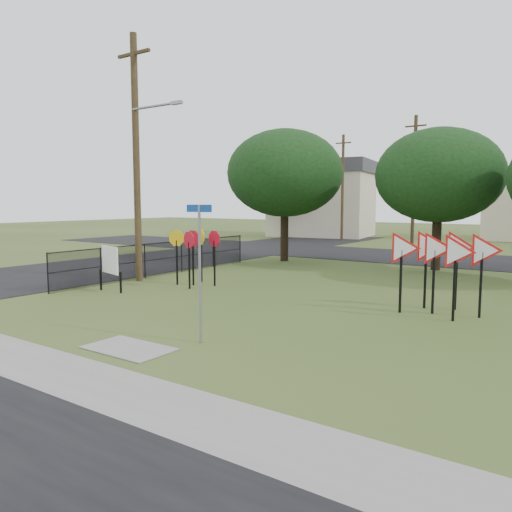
{
  "coord_description": "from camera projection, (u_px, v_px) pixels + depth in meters",
  "views": [
    {
      "loc": [
        8.56,
        -9.7,
        3.27
      ],
      "look_at": [
        -0.28,
        3.0,
        1.6
      ],
      "focal_mm": 35.0,
      "sensor_mm": 36.0,
      "label": 1
    }
  ],
  "objects": [
    {
      "name": "ground",
      "position": [
        200.0,
        327.0,
        13.13
      ],
      "size": [
        140.0,
        140.0,
        0.0
      ],
      "primitive_type": "plane",
      "color": "#374C1C"
    },
    {
      "name": "sidewalk",
      "position": [
        57.0,
        371.0,
        9.7
      ],
      "size": [
        30.0,
        1.6,
        0.02
      ],
      "primitive_type": "cube",
      "color": "gray",
      "rests_on": "ground"
    },
    {
      "name": "street_left",
      "position": [
        156.0,
        260.0,
        28.1
      ],
      "size": [
        8.0,
        50.0,
        0.02
      ],
      "primitive_type": "cube",
      "color": "black",
      "rests_on": "ground"
    },
    {
      "name": "street_far",
      "position": [
        424.0,
        258.0,
        29.45
      ],
      "size": [
        60.0,
        8.0,
        0.02
      ],
      "primitive_type": "cube",
      "color": "black",
      "rests_on": "ground"
    },
    {
      "name": "curb_pad",
      "position": [
        129.0,
        348.0,
        11.17
      ],
      "size": [
        2.0,
        1.2,
        0.02
      ],
      "primitive_type": "cube",
      "color": "gray",
      "rests_on": "ground"
    },
    {
      "name": "street_name_sign",
      "position": [
        200.0,
        265.0,
        11.46
      ],
      "size": [
        0.66,
        0.12,
        3.22
      ],
      "color": "gray",
      "rests_on": "ground"
    },
    {
      "name": "stop_sign_cluster",
      "position": [
        195.0,
        244.0,
        19.57
      ],
      "size": [
        2.08,
        1.78,
        2.2
      ],
      "color": "black",
      "rests_on": "ground"
    },
    {
      "name": "yield_sign_cluster",
      "position": [
        442.0,
        252.0,
        14.51
      ],
      "size": [
        3.1,
        1.69,
        2.47
      ],
      "color": "black",
      "rests_on": "ground"
    },
    {
      "name": "info_board",
      "position": [
        110.0,
        262.0,
        18.24
      ],
      "size": [
        1.3,
        0.4,
        1.67
      ],
      "color": "black",
      "rests_on": "ground"
    },
    {
      "name": "utility_pole_main",
      "position": [
        137.0,
        155.0,
        20.35
      ],
      "size": [
        3.55,
        0.33,
        10.0
      ],
      "color": "#493922",
      "rests_on": "ground"
    },
    {
      "name": "far_pole_a",
      "position": [
        414.0,
        182.0,
        33.36
      ],
      "size": [
        1.4,
        0.24,
        9.0
      ],
      "color": "#493922",
      "rests_on": "ground"
    },
    {
      "name": "far_pole_c",
      "position": [
        343.0,
        187.0,
        42.8
      ],
      "size": [
        1.4,
        0.24,
        9.0
      ],
      "color": "#493922",
      "rests_on": "ground"
    },
    {
      "name": "fence_run",
      "position": [
        164.0,
        258.0,
        22.46
      ],
      "size": [
        0.05,
        11.55,
        1.5
      ],
      "color": "black",
      "rests_on": "ground"
    },
    {
      "name": "house_left",
      "position": [
        322.0,
        198.0,
        48.44
      ],
      "size": [
        10.58,
        8.88,
        7.2
      ],
      "color": "beige",
      "rests_on": "ground"
    },
    {
      "name": "tree_near_left",
      "position": [
        285.0,
        173.0,
        27.44
      ],
      "size": [
        6.4,
        6.4,
        7.27
      ],
      "color": "black",
      "rests_on": "ground"
    },
    {
      "name": "tree_near_mid",
      "position": [
        439.0,
        176.0,
        23.75
      ],
      "size": [
        6.0,
        6.0,
        6.8
      ],
      "color": "black",
      "rests_on": "ground"
    },
    {
      "name": "tree_far_left",
      "position": [
        283.0,
        182.0,
        46.14
      ],
      "size": [
        6.8,
        6.8,
        7.73
      ],
      "color": "black",
      "rests_on": "ground"
    }
  ]
}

